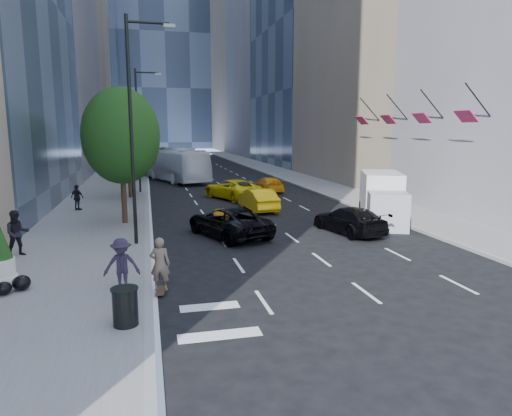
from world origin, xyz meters
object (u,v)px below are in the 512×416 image
object	(u,v)px
black_sedan_lincoln	(229,222)
trash_can	(125,307)
box_truck	(382,198)
city_bus	(173,164)
skateboarder	(160,268)
black_sedan_mercedes	(349,220)

from	to	relation	value
black_sedan_lincoln	trash_can	xyz separation A→B (m)	(-4.60, -10.11, -0.08)
black_sedan_lincoln	box_truck	xyz separation A→B (m)	(9.30, 1.52, 0.70)
city_bus	box_truck	distance (m)	26.80
trash_can	skateboarder	bearing A→B (deg)	68.96
city_bus	trash_can	xyz separation A→B (m)	(-3.40, -36.28, -1.09)
city_bus	trash_can	size ratio (longest dim) A/B	12.52
black_sedan_lincoln	box_truck	size ratio (longest dim) A/B	0.84
box_truck	trash_can	world-z (taller)	box_truck
skateboarder	box_truck	bearing A→B (deg)	-136.38
skateboarder	black_sedan_mercedes	bearing A→B (deg)	-136.62
black_sedan_lincoln	black_sedan_mercedes	xyz separation A→B (m)	(6.20, -0.71, -0.05)
skateboarder	city_bus	xyz separation A→B (m)	(2.40, 33.68, 0.85)
skateboarder	black_sedan_lincoln	xyz separation A→B (m)	(3.60, 7.51, -0.16)
black_sedan_lincoln	black_sedan_mercedes	distance (m)	6.24
black_sedan_lincoln	city_bus	size ratio (longest dim) A/B	0.42
city_bus	black_sedan_mercedes	bearing A→B (deg)	-92.76
black_sedan_mercedes	city_bus	xyz separation A→B (m)	(-7.40, 26.89, 1.05)
box_truck	trash_can	size ratio (longest dim) A/B	6.28
black_sedan_lincoln	trash_can	world-z (taller)	black_sedan_lincoln
box_truck	skateboarder	bearing A→B (deg)	-123.76
black_sedan_lincoln	black_sedan_mercedes	bearing A→B (deg)	152.38
skateboarder	box_truck	size ratio (longest dim) A/B	0.28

